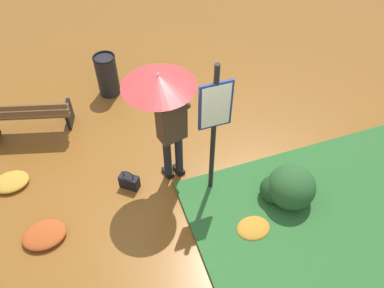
# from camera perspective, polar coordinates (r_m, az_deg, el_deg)

# --- Properties ---
(ground_plane) EXTENTS (18.00, 18.00, 0.00)m
(ground_plane) POSITION_cam_1_polar(r_m,az_deg,el_deg) (6.08, -3.19, -5.48)
(ground_plane) COLOR brown
(person_with_umbrella) EXTENTS (0.96, 0.96, 2.04)m
(person_with_umbrella) POSITION_cam_1_polar(r_m,az_deg,el_deg) (5.01, -4.10, 6.24)
(person_with_umbrella) COLOR black
(person_with_umbrella) RESTS_ON ground_plane
(info_sign_post) EXTENTS (0.44, 0.07, 2.30)m
(info_sign_post) POSITION_cam_1_polar(r_m,az_deg,el_deg) (4.91, 3.36, 3.55)
(info_sign_post) COLOR black
(info_sign_post) RESTS_ON ground_plane
(handbag) EXTENTS (0.32, 0.30, 0.37)m
(handbag) POSITION_cam_1_polar(r_m,az_deg,el_deg) (5.98, -9.31, -5.53)
(handbag) COLOR black
(handbag) RESTS_ON ground_plane
(park_bench) EXTENTS (1.43, 0.73, 0.75)m
(park_bench) POSITION_cam_1_polar(r_m,az_deg,el_deg) (7.05, -23.18, 3.85)
(park_bench) COLOR black
(park_bench) RESTS_ON ground_plane
(trash_bin) EXTENTS (0.42, 0.42, 0.83)m
(trash_bin) POSITION_cam_1_polar(r_m,az_deg,el_deg) (7.50, -12.52, 10.00)
(trash_bin) COLOR black
(trash_bin) RESTS_ON ground_plane
(shrub_cluster) EXTENTS (0.77, 0.70, 0.63)m
(shrub_cluster) POSITION_cam_1_polar(r_m,az_deg,el_deg) (5.80, 14.09, -6.27)
(shrub_cluster) COLOR #285628
(shrub_cluster) RESTS_ON ground_plane
(leaf_pile_near_person) EXTENTS (0.55, 0.44, 0.12)m
(leaf_pile_near_person) POSITION_cam_1_polar(r_m,az_deg,el_deg) (6.61, -25.35, -5.11)
(leaf_pile_near_person) COLOR gold
(leaf_pile_near_person) RESTS_ON ground_plane
(leaf_pile_by_bench) EXTENTS (0.61, 0.49, 0.13)m
(leaf_pile_by_bench) POSITION_cam_1_polar(r_m,az_deg,el_deg) (5.84, -21.12, -12.48)
(leaf_pile_by_bench) COLOR #B74C1E
(leaf_pile_by_bench) RESTS_ON ground_plane
(leaf_pile_far_path) EXTENTS (0.48, 0.39, 0.11)m
(leaf_pile_far_path) POSITION_cam_1_polar(r_m,az_deg,el_deg) (5.60, 9.11, -12.25)
(leaf_pile_far_path) COLOR #C68428
(leaf_pile_far_path) RESTS_ON ground_plane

